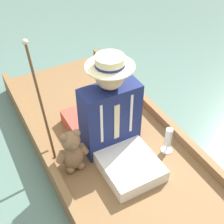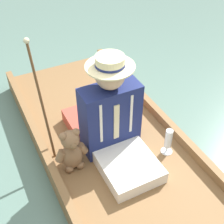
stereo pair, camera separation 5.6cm
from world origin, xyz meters
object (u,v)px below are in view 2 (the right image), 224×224
Objects in this scene: teddy_bear at (72,151)px; walking_cane at (39,92)px; seated_person at (114,122)px; wine_glass at (168,140)px.

teddy_bear is 0.50m from walking_cane.
teddy_bear is at bearing 105.77° from walking_cane.
walking_cane is at bearing -40.02° from seated_person.
walking_cane is (0.09, -0.34, 0.36)m from teddy_bear.
wine_glass is at bearing 165.13° from teddy_bear.
wine_glass is at bearing 147.66° from seated_person.
wine_glass is (-0.38, 0.20, -0.18)m from seated_person.
teddy_bear is 1.62× the size of wine_glass.
walking_cane reaches higher than seated_person.
teddy_bear is 0.77m from wine_glass.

